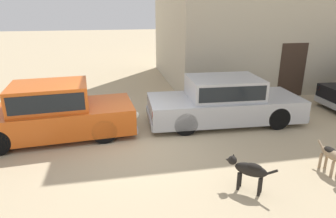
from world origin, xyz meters
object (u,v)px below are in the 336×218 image
object	(u,v)px
parked_sedan_nearest	(53,111)
stray_dog_spotted	(249,169)
parked_sedan_second	(224,100)
stray_dog_tan	(333,155)

from	to	relation	value
parked_sedan_nearest	stray_dog_spotted	distance (m)	5.34
parked_sedan_nearest	parked_sedan_second	world-z (taller)	parked_sedan_nearest
parked_sedan_nearest	parked_sedan_second	bearing A→B (deg)	-2.91
parked_sedan_nearest	stray_dog_spotted	size ratio (longest dim) A/B	5.58
parked_sedan_nearest	parked_sedan_second	xyz separation A→B (m)	(4.97, 0.14, -0.04)
stray_dog_spotted	parked_sedan_second	bearing A→B (deg)	-63.02
parked_sedan_second	stray_dog_spotted	distance (m)	3.67
stray_dog_spotted	stray_dog_tan	distance (m)	2.04
parked_sedan_second	parked_sedan_nearest	bearing A→B (deg)	-176.02
stray_dog_spotted	parked_sedan_nearest	bearing A→B (deg)	0.87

